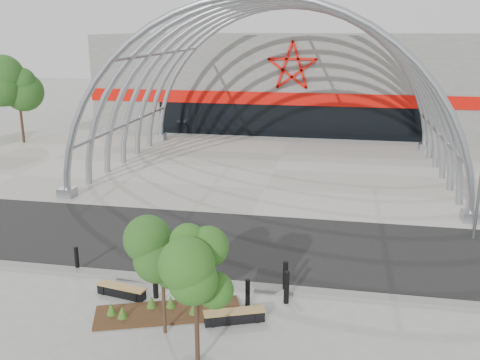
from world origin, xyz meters
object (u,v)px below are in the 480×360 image
at_px(bench_1, 234,317).
at_px(bollard_2, 248,293).
at_px(street_tree_0, 162,260).
at_px(bench_0, 121,291).
at_px(street_tree_1, 195,271).

relative_size(bench_1, bollard_2, 1.96).
distance_m(street_tree_0, bench_0, 3.53).
xyz_separation_m(street_tree_1, bollard_2, (0.80, 3.15, -2.18)).
xyz_separation_m(street_tree_0, street_tree_1, (1.32, -1.23, 0.34)).
height_order(street_tree_0, street_tree_1, street_tree_1).
bearing_deg(bench_1, bench_0, 167.33).
height_order(street_tree_0, bench_1, street_tree_0).
xyz_separation_m(street_tree_0, bench_1, (1.88, 0.94, -2.13)).
relative_size(street_tree_0, bench_0, 1.80).
bearing_deg(bench_1, street_tree_0, -153.53).
xyz_separation_m(street_tree_1, bench_1, (0.57, 2.17, -2.47)).
bearing_deg(bench_0, bollard_2, 1.08).
height_order(bench_1, bollard_2, bollard_2).
distance_m(street_tree_1, bollard_2, 3.91).
relative_size(street_tree_0, bollard_2, 3.36).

